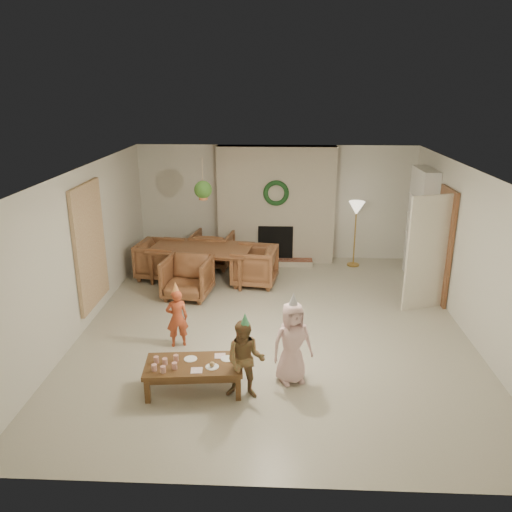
# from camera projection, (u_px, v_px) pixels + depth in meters

# --- Properties ---
(floor) EXTENTS (7.00, 7.00, 0.00)m
(floor) POSITION_uv_depth(u_px,v_px,m) (273.00, 326.00, 8.23)
(floor) COLOR #B7B29E
(floor) RESTS_ON ground
(ceiling) EXTENTS (7.00, 7.00, 0.00)m
(ceiling) POSITION_uv_depth(u_px,v_px,m) (275.00, 171.00, 7.44)
(ceiling) COLOR white
(ceiling) RESTS_ON wall_back
(wall_back) EXTENTS (7.00, 0.00, 7.00)m
(wall_back) POSITION_uv_depth(u_px,v_px,m) (276.00, 203.00, 11.15)
(wall_back) COLOR silver
(wall_back) RESTS_ON floor
(wall_front) EXTENTS (7.00, 0.00, 7.00)m
(wall_front) POSITION_uv_depth(u_px,v_px,m) (270.00, 374.00, 4.52)
(wall_front) COLOR silver
(wall_front) RESTS_ON floor
(wall_left) EXTENTS (0.00, 7.00, 7.00)m
(wall_left) POSITION_uv_depth(u_px,v_px,m) (83.00, 250.00, 7.97)
(wall_left) COLOR silver
(wall_left) RESTS_ON floor
(wall_right) EXTENTS (0.00, 7.00, 7.00)m
(wall_right) POSITION_uv_depth(u_px,v_px,m) (472.00, 255.00, 7.71)
(wall_right) COLOR silver
(wall_right) RESTS_ON floor
(fireplace_mass) EXTENTS (2.50, 0.40, 2.50)m
(fireplace_mass) POSITION_uv_depth(u_px,v_px,m) (276.00, 205.00, 10.96)
(fireplace_mass) COLOR #4E1416
(fireplace_mass) RESTS_ON floor
(fireplace_hearth) EXTENTS (1.60, 0.30, 0.12)m
(fireplace_hearth) POSITION_uv_depth(u_px,v_px,m) (275.00, 262.00, 11.01)
(fireplace_hearth) COLOR maroon
(fireplace_hearth) RESTS_ON floor
(fireplace_firebox) EXTENTS (0.75, 0.12, 0.75)m
(fireplace_firebox) POSITION_uv_depth(u_px,v_px,m) (275.00, 243.00, 11.05)
(fireplace_firebox) COLOR black
(fireplace_firebox) RESTS_ON floor
(fireplace_wreath) EXTENTS (0.54, 0.10, 0.54)m
(fireplace_wreath) POSITION_uv_depth(u_px,v_px,m) (276.00, 193.00, 10.65)
(fireplace_wreath) COLOR #163B1C
(fireplace_wreath) RESTS_ON fireplace_mass
(floor_lamp_base) EXTENTS (0.26, 0.26, 0.03)m
(floor_lamp_base) POSITION_uv_depth(u_px,v_px,m) (353.00, 265.00, 11.00)
(floor_lamp_base) COLOR gold
(floor_lamp_base) RESTS_ON floor
(floor_lamp_post) EXTENTS (0.03, 0.03, 1.26)m
(floor_lamp_post) POSITION_uv_depth(u_px,v_px,m) (355.00, 236.00, 10.79)
(floor_lamp_post) COLOR gold
(floor_lamp_post) RESTS_ON floor
(floor_lamp_shade) EXTENTS (0.34, 0.34, 0.28)m
(floor_lamp_shade) POSITION_uv_depth(u_px,v_px,m) (357.00, 208.00, 10.60)
(floor_lamp_shade) COLOR beige
(floor_lamp_shade) RESTS_ON floor_lamp_post
(bookshelf_carcass) EXTENTS (0.30, 1.00, 2.20)m
(bookshelf_carcass) POSITION_uv_depth(u_px,v_px,m) (421.00, 225.00, 9.94)
(bookshelf_carcass) COLOR white
(bookshelf_carcass) RESTS_ON floor
(bookshelf_shelf_a) EXTENTS (0.30, 0.92, 0.03)m
(bookshelf_shelf_a) POSITION_uv_depth(u_px,v_px,m) (416.00, 257.00, 10.15)
(bookshelf_shelf_a) COLOR white
(bookshelf_shelf_a) RESTS_ON bookshelf_carcass
(bookshelf_shelf_b) EXTENTS (0.30, 0.92, 0.03)m
(bookshelf_shelf_b) POSITION_uv_depth(u_px,v_px,m) (418.00, 237.00, 10.02)
(bookshelf_shelf_b) COLOR white
(bookshelf_shelf_b) RESTS_ON bookshelf_carcass
(bookshelf_shelf_c) EXTENTS (0.30, 0.92, 0.03)m
(bookshelf_shelf_c) POSITION_uv_depth(u_px,v_px,m) (420.00, 218.00, 9.89)
(bookshelf_shelf_c) COLOR white
(bookshelf_shelf_c) RESTS_ON bookshelf_carcass
(bookshelf_shelf_d) EXTENTS (0.30, 0.92, 0.03)m
(bookshelf_shelf_d) POSITION_uv_depth(u_px,v_px,m) (423.00, 197.00, 9.77)
(bookshelf_shelf_d) COLOR white
(bookshelf_shelf_d) RESTS_ON bookshelf_carcass
(books_row_lower) EXTENTS (0.20, 0.40, 0.24)m
(books_row_lower) POSITION_uv_depth(u_px,v_px,m) (418.00, 252.00, 9.96)
(books_row_lower) COLOR maroon
(books_row_lower) RESTS_ON bookshelf_shelf_a
(books_row_mid) EXTENTS (0.20, 0.44, 0.24)m
(books_row_mid) POSITION_uv_depth(u_px,v_px,m) (417.00, 230.00, 10.02)
(books_row_mid) COLOR #22537E
(books_row_mid) RESTS_ON bookshelf_shelf_b
(books_row_upper) EXTENTS (0.20, 0.36, 0.22)m
(books_row_upper) POSITION_uv_depth(u_px,v_px,m) (421.00, 212.00, 9.76)
(books_row_upper) COLOR gold
(books_row_upper) RESTS_ON bookshelf_shelf_c
(door_frame) EXTENTS (0.05, 0.86, 2.04)m
(door_frame) POSITION_uv_depth(u_px,v_px,m) (444.00, 246.00, 8.92)
(door_frame) COLOR brown
(door_frame) RESTS_ON floor
(door_leaf) EXTENTS (0.77, 0.32, 2.00)m
(door_leaf) POSITION_uv_depth(u_px,v_px,m) (427.00, 253.00, 8.58)
(door_leaf) COLOR beige
(door_leaf) RESTS_ON floor
(curtain_panel) EXTENTS (0.06, 1.20, 2.00)m
(curtain_panel) POSITION_uv_depth(u_px,v_px,m) (90.00, 246.00, 8.15)
(curtain_panel) COLOR beige
(curtain_panel) RESTS_ON wall_left
(dining_table) EXTENTS (2.09, 1.36, 0.69)m
(dining_table) POSITION_uv_depth(u_px,v_px,m) (201.00, 264.00, 10.04)
(dining_table) COLOR brown
(dining_table) RESTS_ON floor
(dining_chair_near) EXTENTS (0.92, 0.94, 0.76)m
(dining_chair_near) POSITION_uv_depth(u_px,v_px,m) (187.00, 278.00, 9.23)
(dining_chair_near) COLOR brown
(dining_chair_near) RESTS_ON floor
(dining_chair_far) EXTENTS (0.92, 0.94, 0.76)m
(dining_chair_far) POSITION_uv_depth(u_px,v_px,m) (213.00, 249.00, 10.83)
(dining_chair_far) COLOR brown
(dining_chair_far) RESTS_ON floor
(dining_chair_left) EXTENTS (0.94, 0.92, 0.76)m
(dining_chair_left) POSITION_uv_depth(u_px,v_px,m) (160.00, 260.00, 10.19)
(dining_chair_left) COLOR brown
(dining_chair_left) RESTS_ON floor
(dining_chair_right) EXTENTS (0.94, 0.92, 0.76)m
(dining_chair_right) POSITION_uv_depth(u_px,v_px,m) (254.00, 266.00, 9.84)
(dining_chair_right) COLOR brown
(dining_chair_right) RESTS_ON floor
(hanging_plant_cord) EXTENTS (0.01, 0.01, 0.70)m
(hanging_plant_cord) POSITION_uv_depth(u_px,v_px,m) (203.00, 177.00, 9.03)
(hanging_plant_cord) COLOR tan
(hanging_plant_cord) RESTS_ON ceiling
(hanging_plant_pot) EXTENTS (0.16, 0.16, 0.12)m
(hanging_plant_pot) POSITION_uv_depth(u_px,v_px,m) (203.00, 196.00, 9.14)
(hanging_plant_pot) COLOR #A95D36
(hanging_plant_pot) RESTS_ON hanging_plant_cord
(hanging_plant_foliage) EXTENTS (0.32, 0.32, 0.32)m
(hanging_plant_foliage) POSITION_uv_depth(u_px,v_px,m) (203.00, 190.00, 9.10)
(hanging_plant_foliage) COLOR #29521B
(hanging_plant_foliage) RESTS_ON hanging_plant_pot
(coffee_table_top) EXTENTS (1.27, 0.73, 0.06)m
(coffee_table_top) POSITION_uv_depth(u_px,v_px,m) (194.00, 366.00, 6.39)
(coffee_table_top) COLOR brown
(coffee_table_top) RESTS_ON floor
(coffee_table_apron) EXTENTS (1.17, 0.62, 0.07)m
(coffee_table_apron) POSITION_uv_depth(u_px,v_px,m) (194.00, 370.00, 6.41)
(coffee_table_apron) COLOR brown
(coffee_table_apron) RESTS_ON floor
(coffee_leg_fl) EXTENTS (0.07, 0.07, 0.32)m
(coffee_leg_fl) POSITION_uv_depth(u_px,v_px,m) (147.00, 391.00, 6.19)
(coffee_leg_fl) COLOR brown
(coffee_leg_fl) RESTS_ON floor
(coffee_leg_fr) EXTENTS (0.07, 0.07, 0.32)m
(coffee_leg_fr) POSITION_uv_depth(u_px,v_px,m) (238.00, 388.00, 6.24)
(coffee_leg_fr) COLOR brown
(coffee_leg_fr) RESTS_ON floor
(coffee_leg_bl) EXTENTS (0.07, 0.07, 0.32)m
(coffee_leg_bl) POSITION_uv_depth(u_px,v_px,m) (153.00, 369.00, 6.66)
(coffee_leg_bl) COLOR brown
(coffee_leg_bl) RESTS_ON floor
(coffee_leg_br) EXTENTS (0.07, 0.07, 0.32)m
(coffee_leg_br) POSITION_uv_depth(u_px,v_px,m) (238.00, 367.00, 6.71)
(coffee_leg_br) COLOR brown
(coffee_leg_br) RESTS_ON floor
(cup_a) EXTENTS (0.07, 0.07, 0.08)m
(cup_a) POSITION_uv_depth(u_px,v_px,m) (154.00, 368.00, 6.21)
(cup_a) COLOR white
(cup_a) RESTS_ON coffee_table_top
(cup_b) EXTENTS (0.07, 0.07, 0.08)m
(cup_b) POSITION_uv_depth(u_px,v_px,m) (156.00, 360.00, 6.39)
(cup_b) COLOR white
(cup_b) RESTS_ON coffee_table_top
(cup_c) EXTENTS (0.07, 0.07, 0.08)m
(cup_c) POSITION_uv_depth(u_px,v_px,m) (163.00, 369.00, 6.17)
(cup_c) COLOR white
(cup_c) RESTS_ON coffee_table_top
(cup_d) EXTENTS (0.07, 0.07, 0.08)m
(cup_d) POSITION_uv_depth(u_px,v_px,m) (165.00, 361.00, 6.35)
(cup_d) COLOR white
(cup_d) RESTS_ON coffee_table_top
(cup_e) EXTENTS (0.07, 0.07, 0.08)m
(cup_e) POSITION_uv_depth(u_px,v_px,m) (175.00, 366.00, 6.25)
(cup_e) COLOR white
(cup_e) RESTS_ON coffee_table_top
(cup_f) EXTENTS (0.07, 0.07, 0.08)m
(cup_f) POSITION_uv_depth(u_px,v_px,m) (176.00, 358.00, 6.43)
(cup_f) COLOR white
(cup_f) RESTS_ON coffee_table_top
(plate_a) EXTENTS (0.18, 0.18, 0.01)m
(plate_a) POSITION_uv_depth(u_px,v_px,m) (191.00, 359.00, 6.48)
(plate_a) COLOR white
(plate_a) RESTS_ON coffee_table_top
(plate_b) EXTENTS (0.18, 0.18, 0.01)m
(plate_b) POSITION_uv_depth(u_px,v_px,m) (212.00, 367.00, 6.30)
(plate_b) COLOR white
(plate_b) RESTS_ON coffee_table_top
(plate_c) EXTENTS (0.18, 0.18, 0.01)m
(plate_c) POSITION_uv_depth(u_px,v_px,m) (227.00, 359.00, 6.49)
(plate_c) COLOR white
(plate_c) RESTS_ON coffee_table_top
(food_scoop) EXTENTS (0.07, 0.07, 0.07)m
(food_scoop) POSITION_uv_depth(u_px,v_px,m) (212.00, 364.00, 6.29)
(food_scoop) COLOR tan
(food_scoop) RESTS_ON plate_b
(napkin_left) EXTENTS (0.15, 0.15, 0.01)m
(napkin_left) POSITION_uv_depth(u_px,v_px,m) (197.00, 370.00, 6.22)
(napkin_left) COLOR #F2B2BB
(napkin_left) RESTS_ON coffee_table_top
(napkin_right) EXTENTS (0.15, 0.15, 0.01)m
(napkin_right) POSITION_uv_depth(u_px,v_px,m) (220.00, 356.00, 6.56)
(napkin_right) COLOR #F2B2BB
(napkin_right) RESTS_ON coffee_table_top
(child_red) EXTENTS (0.38, 0.30, 0.89)m
(child_red) POSITION_uv_depth(u_px,v_px,m) (177.00, 318.00, 7.47)
(child_red) COLOR #BB4928
(child_red) RESTS_ON floor
(party_hat_red) EXTENTS (0.13, 0.13, 0.17)m
(party_hat_red) POSITION_uv_depth(u_px,v_px,m) (175.00, 287.00, 7.31)
(party_hat_red) COLOR #DCC949
(party_hat_red) RESTS_ON child_red
(child_plaid) EXTENTS (0.52, 0.42, 1.02)m
(child_plaid) POSITION_uv_depth(u_px,v_px,m) (245.00, 360.00, 6.20)
(child_plaid) COLOR #993B29
(child_plaid) RESTS_ON floor
(party_hat_plaid) EXTENTS (0.16, 0.16, 0.17)m
(party_hat_plaid) POSITION_uv_depth(u_px,v_px,m) (245.00, 319.00, 6.02)
(party_hat_plaid) COLOR #4AAD6C
(party_hat_plaid) RESTS_ON child_plaid
(child_pink) EXTENTS (0.63, 0.52, 1.11)m
(child_pink) POSITION_uv_depth(u_px,v_px,m) (292.00, 343.00, 6.53)
(child_pink) COLOR #F7C5C5
(child_pink) RESTS_ON floor
(party_hat_pink) EXTENTS (0.17, 0.17, 0.20)m
(party_hat_pink) POSITION_uv_depth(u_px,v_px,m) (293.00, 300.00, 6.34)
(party_hat_pink) COLOR #B5B6BC
(party_hat_pink) RESTS_ON child_pink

